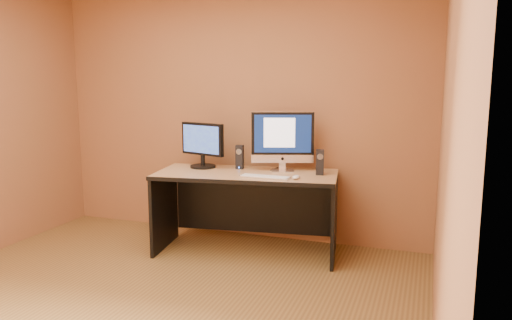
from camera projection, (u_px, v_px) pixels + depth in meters
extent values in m
plane|color=brown|center=(134.00, 315.00, 3.54)|extent=(4.00, 4.00, 0.00)
cube|color=silver|center=(265.00, 177.00, 4.43)|extent=(0.46, 0.14, 0.02)
ellipsoid|color=white|center=(296.00, 177.00, 4.37)|extent=(0.06, 0.11, 0.04)
cylinder|color=black|center=(285.00, 170.00, 4.79)|extent=(0.13, 0.20, 0.01)
cylinder|color=black|center=(275.00, 169.00, 4.86)|extent=(0.04, 0.19, 0.01)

